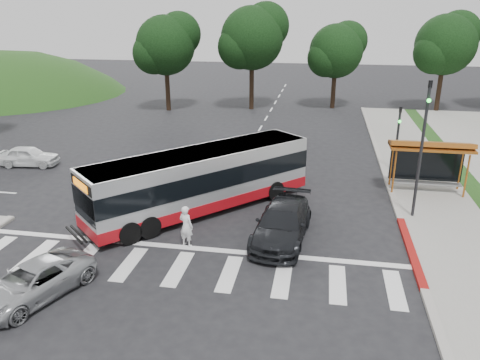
% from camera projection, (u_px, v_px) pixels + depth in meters
% --- Properties ---
extents(ground, '(140.00, 140.00, 0.00)m').
position_uv_depth(ground, '(209.00, 216.00, 22.55)').
color(ground, black).
rests_on(ground, ground).
extents(sidewalk_east, '(4.00, 40.00, 0.12)m').
position_uv_depth(sidewalk_east, '(419.00, 174.00, 28.10)').
color(sidewalk_east, gray).
rests_on(sidewalk_east, ground).
extents(curb_east, '(0.30, 40.00, 0.15)m').
position_uv_depth(curb_east, '(384.00, 172.00, 28.43)').
color(curb_east, '#9E9991').
rests_on(curb_east, ground).
extents(curb_east_red, '(0.32, 6.00, 0.15)m').
position_uv_depth(curb_east_red, '(411.00, 250.00, 19.18)').
color(curb_east_red, maroon).
rests_on(curb_east_red, ground).
extents(hillside_nw, '(44.00, 44.00, 10.00)m').
position_uv_depth(hillside_nw, '(8.00, 93.00, 55.61)').
color(hillside_nw, '#183C13').
rests_on(hillside_nw, ground).
extents(crosswalk_ladder, '(18.00, 2.60, 0.01)m').
position_uv_depth(crosswalk_ladder, '(178.00, 269.00, 17.92)').
color(crosswalk_ladder, silver).
rests_on(crosswalk_ladder, ground).
extents(bus_shelter, '(4.20, 1.60, 2.86)m').
position_uv_depth(bus_shelter, '(430.00, 151.00, 24.67)').
color(bus_shelter, '#A5581B').
rests_on(bus_shelter, sidewalk_east).
extents(traffic_signal_ne_tall, '(0.18, 0.37, 6.50)m').
position_uv_depth(traffic_signal_ne_tall, '(423.00, 139.00, 21.01)').
color(traffic_signal_ne_tall, black).
rests_on(traffic_signal_ne_tall, ground).
extents(traffic_signal_ne_short, '(0.18, 0.37, 4.00)m').
position_uv_depth(traffic_signal_ne_short, '(398.00, 132.00, 27.96)').
color(traffic_signal_ne_short, black).
rests_on(traffic_signal_ne_short, ground).
extents(tree_ne_a, '(6.16, 5.74, 9.30)m').
position_uv_depth(tree_ne_a, '(446.00, 44.00, 43.65)').
color(tree_ne_a, black).
rests_on(tree_ne_a, parking_lot).
extents(tree_north_a, '(6.60, 6.15, 10.17)m').
position_uv_depth(tree_north_a, '(253.00, 37.00, 44.61)').
color(tree_north_a, black).
rests_on(tree_north_a, ground).
extents(tree_north_b, '(5.72, 5.33, 8.43)m').
position_uv_depth(tree_north_b, '(337.00, 50.00, 45.56)').
color(tree_north_b, black).
rests_on(tree_north_b, ground).
extents(tree_north_c, '(6.16, 5.74, 9.30)m').
position_uv_depth(tree_north_c, '(166.00, 44.00, 44.30)').
color(tree_north_c, black).
rests_on(tree_north_c, ground).
extents(transit_bus, '(9.72, 10.27, 3.00)m').
position_uv_depth(transit_bus, '(202.00, 181.00, 22.74)').
color(transit_bus, '#AAACAE').
rests_on(transit_bus, ground).
extents(pedestrian, '(0.77, 0.65, 1.80)m').
position_uv_depth(pedestrian, '(186.00, 226.00, 19.40)').
color(pedestrian, white).
rests_on(pedestrian, ground).
extents(dark_sedan, '(2.56, 5.32, 1.49)m').
position_uv_depth(dark_sedan, '(282.00, 223.00, 20.02)').
color(dark_sedan, black).
rests_on(dark_sedan, ground).
extents(silver_suv_south, '(3.41, 4.77, 1.21)m').
position_uv_depth(silver_suv_south, '(33.00, 282.00, 15.97)').
color(silver_suv_south, '#ABAEB1').
rests_on(silver_suv_south, ground).
extents(west_car_white, '(3.87, 1.94, 1.27)m').
position_uv_depth(west_car_white, '(28.00, 156.00, 29.60)').
color(west_car_white, white).
rests_on(west_car_white, ground).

